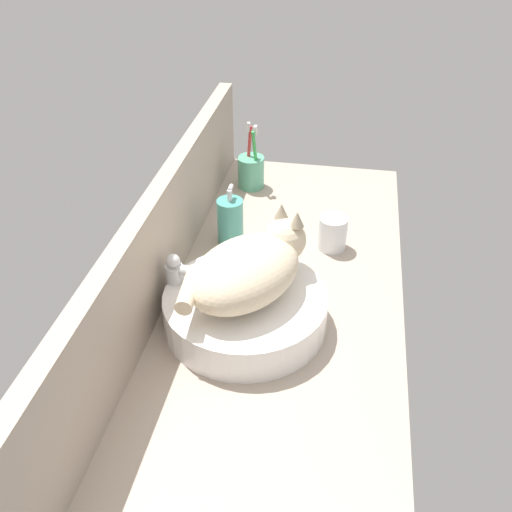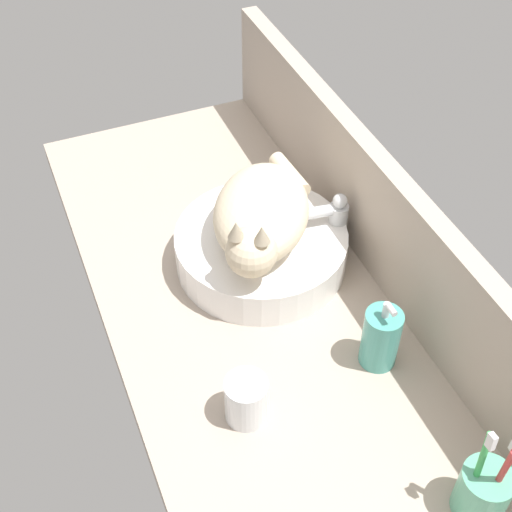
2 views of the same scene
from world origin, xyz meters
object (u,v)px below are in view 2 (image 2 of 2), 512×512
object	(u,v)px
cat	(261,216)
soap_dispenser	(381,338)
faucet	(332,222)
sink_basin	(261,248)
water_glass	(246,401)
toothbrush_cup	(483,491)

from	to	relation	value
cat	soap_dispenser	size ratio (longest dim) A/B	2.07
faucet	soap_dispenser	size ratio (longest dim) A/B	0.93
cat	soap_dispenser	distance (cm)	30.05
sink_basin	water_glass	world-z (taller)	water_glass
soap_dispenser	faucet	bearing A→B (deg)	170.46
toothbrush_cup	cat	bearing A→B (deg)	-169.87
faucet	soap_dispenser	world-z (taller)	soap_dispenser
faucet	sink_basin	bearing A→B (deg)	-98.08
soap_dispenser	water_glass	bearing A→B (deg)	-86.20
sink_basin	water_glass	distance (cm)	33.86
faucet	soap_dispenser	distance (cm)	27.14
cat	soap_dispenser	xyz separation A→B (cm)	(27.45, 9.78, -7.34)
soap_dispenser	water_glass	xyz separation A→B (cm)	(1.61, -24.32, -2.05)
sink_basin	toothbrush_cup	distance (cm)	57.77
cat	water_glass	bearing A→B (deg)	-26.59
cat	toothbrush_cup	world-z (taller)	cat
sink_basin	soap_dispenser	world-z (taller)	soap_dispenser
faucet	toothbrush_cup	size ratio (longest dim) A/B	0.73
soap_dispenser	toothbrush_cup	xyz separation A→B (cm)	(28.34, 0.19, -0.93)
faucet	water_glass	xyz separation A→B (cm)	(28.34, -28.81, -3.62)
sink_basin	soap_dispenser	size ratio (longest dim) A/B	2.21
water_glass	sink_basin	bearing A→B (deg)	153.38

